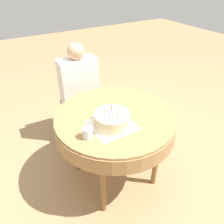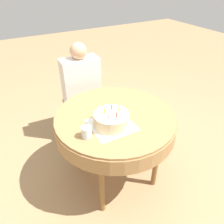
{
  "view_description": "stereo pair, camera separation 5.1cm",
  "coord_description": "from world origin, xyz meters",
  "px_view_note": "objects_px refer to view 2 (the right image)",
  "views": [
    {
      "loc": [
        -0.82,
        -1.32,
        1.85
      ],
      "look_at": [
        -0.05,
        -0.03,
        0.84
      ],
      "focal_mm": 35.0,
      "sensor_mm": 36.0,
      "label": 1
    },
    {
      "loc": [
        -0.78,
        -1.34,
        1.85
      ],
      "look_at": [
        -0.05,
        -0.03,
        0.84
      ],
      "focal_mm": 35.0,
      "sensor_mm": 36.0,
      "label": 2
    }
  ],
  "objects_px": {
    "chair": "(81,98)",
    "birthday_cake": "(111,119)",
    "drinking_glass": "(86,132)",
    "person": "(82,85)"
  },
  "relations": [
    {
      "from": "chair",
      "to": "person",
      "type": "bearing_deg",
      "value": -90.0
    },
    {
      "from": "chair",
      "to": "drinking_glass",
      "type": "height_order",
      "value": "chair"
    },
    {
      "from": "person",
      "to": "drinking_glass",
      "type": "distance_m",
      "value": 0.99
    },
    {
      "from": "birthday_cake",
      "to": "chair",
      "type": "bearing_deg",
      "value": 83.59
    },
    {
      "from": "chair",
      "to": "birthday_cake",
      "type": "relative_size",
      "value": 3.19
    },
    {
      "from": "chair",
      "to": "person",
      "type": "xyz_separation_m",
      "value": [
        -0.0,
        -0.09,
        0.22
      ]
    },
    {
      "from": "drinking_glass",
      "to": "person",
      "type": "bearing_deg",
      "value": 69.89
    },
    {
      "from": "chair",
      "to": "drinking_glass",
      "type": "xyz_separation_m",
      "value": [
        -0.34,
        -1.01,
        0.32
      ]
    },
    {
      "from": "chair",
      "to": "drinking_glass",
      "type": "distance_m",
      "value": 1.11
    },
    {
      "from": "chair",
      "to": "drinking_glass",
      "type": "bearing_deg",
      "value": -105.64
    }
  ]
}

